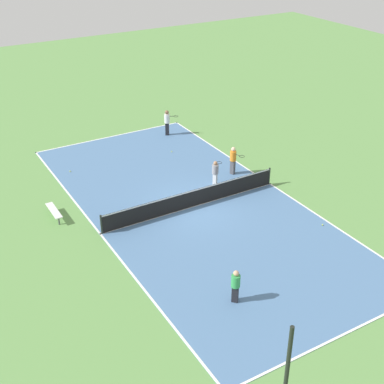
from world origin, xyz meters
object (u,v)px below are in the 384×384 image
(player_far_green, at_px, (236,284))
(tennis_ball_near_net, at_px, (323,225))
(player_far_white, at_px, (167,121))
(tennis_ball_right_alley, at_px, (253,179))
(player_baseline_gray, at_px, (215,172))
(tennis_net, at_px, (192,198))
(bench, at_px, (54,211))
(player_center_orange, at_px, (233,159))
(tennis_ball_midcourt, at_px, (172,152))
(tennis_ball_far_baseline, at_px, (70,171))

(player_far_green, height_order, tennis_ball_near_net, player_far_green)
(player_far_white, distance_m, tennis_ball_right_alley, 8.42)
(player_baseline_gray, distance_m, player_far_white, 7.81)
(player_baseline_gray, xyz_separation_m, tennis_ball_right_alley, (-2.22, 0.56, -0.79))
(player_far_green, xyz_separation_m, tennis_ball_right_alley, (-6.84, -8.14, -0.80))
(tennis_net, relative_size, bench, 5.83)
(player_far_green, xyz_separation_m, player_center_orange, (-6.25, -9.36, 0.13))
(player_far_green, bearing_deg, tennis_ball_midcourt, 117.91)
(player_far_white, xyz_separation_m, tennis_ball_midcourt, (1.09, 2.62, -0.97))
(player_far_green, distance_m, player_far_white, 17.40)
(tennis_ball_right_alley, height_order, tennis_ball_midcourt, same)
(tennis_net, distance_m, player_far_green, 7.62)
(player_baseline_gray, relative_size, tennis_ball_far_baseline, 21.54)
(bench, xyz_separation_m, tennis_ball_right_alley, (-11.04, 1.70, -0.33))
(tennis_net, bearing_deg, player_far_white, -110.57)
(player_far_green, distance_m, tennis_ball_far_baseline, 14.53)
(player_far_white, bearing_deg, player_baseline_gray, -68.90)
(player_center_orange, height_order, tennis_ball_far_baseline, player_center_orange)
(tennis_ball_right_alley, bearing_deg, bench, -8.76)
(player_far_green, xyz_separation_m, tennis_ball_midcourt, (-4.63, -13.81, -0.80))
(tennis_ball_far_baseline, xyz_separation_m, tennis_ball_midcourt, (-6.47, 0.58, 0.00))
(player_far_green, relative_size, player_baseline_gray, 1.02)
(bench, distance_m, player_far_green, 10.71)
(tennis_net, xyz_separation_m, player_baseline_gray, (-2.34, -1.44, 0.31))
(player_far_white, relative_size, tennis_ball_midcourt, 25.66)
(tennis_ball_midcourt, bearing_deg, player_far_green, 71.47)
(player_far_green, bearing_deg, tennis_ball_right_alley, 96.42)
(bench, xyz_separation_m, player_far_white, (-9.92, -6.59, 0.64))
(bench, relative_size, player_baseline_gray, 1.18)
(tennis_ball_midcourt, bearing_deg, tennis_ball_far_baseline, -5.10)
(player_far_white, xyz_separation_m, tennis_ball_near_net, (-1.16, 13.97, -0.97))
(player_baseline_gray, height_order, tennis_ball_near_net, player_baseline_gray)
(tennis_ball_near_net, height_order, tennis_ball_far_baseline, same)
(player_far_green, height_order, tennis_ball_midcourt, player_far_green)
(player_far_green, height_order, player_baseline_gray, player_far_green)
(tennis_ball_right_alley, relative_size, tennis_ball_midcourt, 1.00)
(player_baseline_gray, bearing_deg, tennis_ball_far_baseline, 102.20)
(tennis_ball_midcourt, bearing_deg, player_far_white, -112.61)
(player_center_orange, height_order, player_baseline_gray, player_center_orange)
(tennis_net, relative_size, tennis_ball_right_alley, 147.97)
(player_far_green, bearing_deg, bench, 159.56)
(tennis_ball_midcourt, bearing_deg, player_center_orange, 109.94)
(tennis_ball_near_net, bearing_deg, player_far_green, 19.69)
(bench, relative_size, player_far_white, 0.99)
(player_baseline_gray, bearing_deg, bench, 136.24)
(player_far_green, distance_m, player_baseline_gray, 9.85)
(bench, xyz_separation_m, tennis_ball_near_net, (-11.09, 7.38, -0.33))
(tennis_ball_right_alley, bearing_deg, tennis_ball_midcourt, -68.77)
(bench, bearing_deg, tennis_ball_near_net, 56.36)
(tennis_ball_far_baseline, bearing_deg, tennis_ball_near_net, 126.18)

